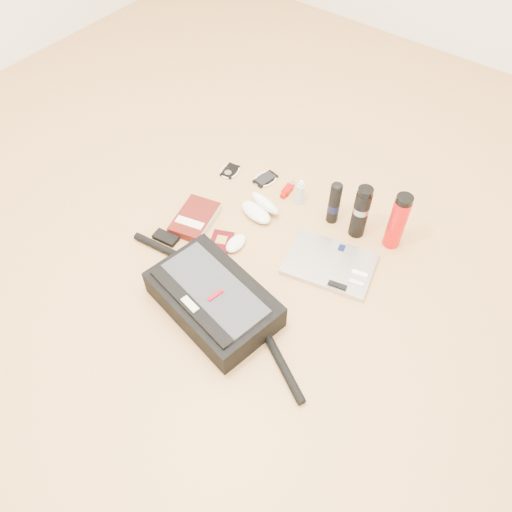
% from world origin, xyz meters
% --- Properties ---
extents(ground, '(4.00, 4.00, 0.00)m').
position_xyz_m(ground, '(0.00, 0.00, 0.00)').
color(ground, tan).
rests_on(ground, ground).
extents(messenger_bag, '(0.96, 0.37, 0.13)m').
position_xyz_m(messenger_bag, '(0.01, -0.21, 0.06)').
color(messenger_bag, black).
rests_on(messenger_bag, ground).
extents(laptop, '(0.39, 0.31, 0.03)m').
position_xyz_m(laptop, '(0.25, 0.22, 0.01)').
color(laptop, '#AEAEB1').
rests_on(laptop, ground).
extents(book, '(0.20, 0.25, 0.04)m').
position_xyz_m(book, '(-0.34, 0.07, 0.02)').
color(book, '#4B100B').
rests_on(book, ground).
extents(passport, '(0.13, 0.15, 0.01)m').
position_xyz_m(passport, '(-0.18, 0.05, 0.00)').
color(passport, '#45040C').
rests_on(passport, ground).
extents(mouse, '(0.07, 0.11, 0.03)m').
position_xyz_m(mouse, '(-0.12, 0.07, 0.02)').
color(mouse, white).
rests_on(mouse, ground).
extents(sunglasses_case, '(0.18, 0.16, 0.09)m').
position_xyz_m(sunglasses_case, '(-0.15, 0.28, 0.03)').
color(sunglasses_case, white).
rests_on(sunglasses_case, ground).
extents(ipod, '(0.10, 0.11, 0.01)m').
position_xyz_m(ipod, '(-0.42, 0.40, 0.01)').
color(ipod, black).
rests_on(ipod, ground).
extents(phone, '(0.10, 0.12, 0.01)m').
position_xyz_m(phone, '(-0.25, 0.46, 0.01)').
color(phone, black).
rests_on(phone, ground).
extents(inhaler, '(0.04, 0.11, 0.03)m').
position_xyz_m(inhaler, '(-0.13, 0.46, 0.01)').
color(inhaler, '#A50904').
rests_on(inhaler, ground).
extents(spray_bottle, '(0.04, 0.04, 0.13)m').
position_xyz_m(spray_bottle, '(-0.05, 0.44, 0.06)').
color(spray_bottle, '#A5C5D9').
rests_on(spray_bottle, ground).
extents(aerosol_can, '(0.06, 0.06, 0.21)m').
position_xyz_m(aerosol_can, '(0.12, 0.43, 0.10)').
color(aerosol_can, black).
rests_on(aerosol_can, ground).
extents(thermos_black, '(0.08, 0.08, 0.25)m').
position_xyz_m(thermos_black, '(0.24, 0.43, 0.13)').
color(thermos_black, black).
rests_on(thermos_black, ground).
extents(thermos_red, '(0.07, 0.07, 0.27)m').
position_xyz_m(thermos_red, '(0.38, 0.47, 0.13)').
color(thermos_red, red).
rests_on(thermos_red, ground).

